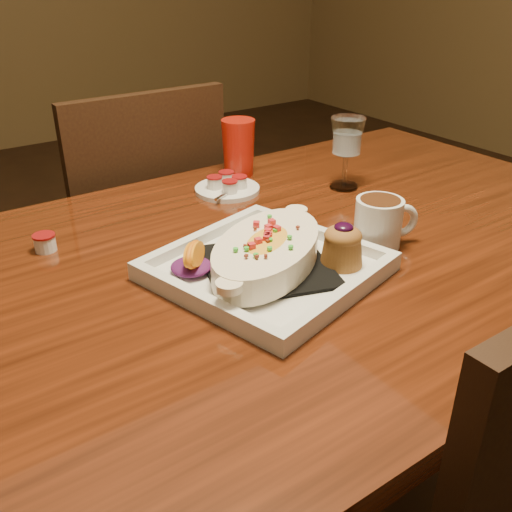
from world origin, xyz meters
TOP-DOWN VIEW (x-y plane):
  - table at (0.00, 0.00)m, footprint 1.50×0.90m
  - chair_far at (-0.00, 0.63)m, footprint 0.42×0.42m
  - plate at (-0.06, -0.06)m, footprint 0.37×0.37m
  - coffee_mug at (0.15, -0.08)m, footprint 0.11×0.08m
  - goblet at (0.30, 0.16)m, footprint 0.07×0.07m
  - saucer at (0.07, 0.28)m, footprint 0.14×0.14m
  - creamer_loose at (-0.33, 0.23)m, footprint 0.04×0.04m
  - red_tumbler at (0.16, 0.36)m, footprint 0.08×0.08m

SIDE VIEW (x-z plane):
  - chair_far at x=0.00m, z-range 0.04..0.97m
  - table at x=0.00m, z-range 0.28..1.03m
  - saucer at x=0.07m, z-range 0.71..0.81m
  - creamer_loose at x=-0.33m, z-range 0.75..0.78m
  - plate at x=-0.06m, z-range 0.74..0.82m
  - coffee_mug at x=0.15m, z-range 0.75..0.84m
  - red_tumbler at x=0.16m, z-range 0.75..0.88m
  - goblet at x=0.30m, z-range 0.78..0.93m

